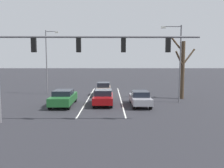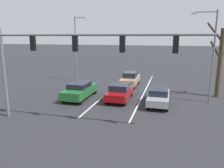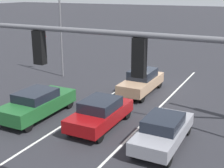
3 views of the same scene
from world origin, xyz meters
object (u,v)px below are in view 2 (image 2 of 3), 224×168
Objects in this scene: car_gray_leftlane_front at (159,96)px; car_maroon_midlane_front at (120,92)px; car_tan_midlane_second at (130,79)px; traffic_signal_gantry at (67,51)px; bare_tree_near at (220,60)px; car_darkgreen_rightlane_front at (80,90)px; street_lamp_left_shoulder at (211,51)px; street_lamp_right_shoulder at (77,45)px.

car_maroon_midlane_front is at bearing -7.93° from car_gray_leftlane_front.
car_maroon_midlane_front is 0.93× the size of car_tan_midlane_second.
bare_tree_near is (-10.83, -9.77, -1.28)m from traffic_signal_gantry.
car_darkgreen_rightlane_front is 12.09m from street_lamp_left_shoulder.
car_darkgreen_rightlane_front is at bearing 17.17° from bare_tree_near.
traffic_signal_gantry is at bearing 72.35° from car_maroon_midlane_front.
street_lamp_right_shoulder is 1.16× the size of bare_tree_near.
car_tan_midlane_second is 0.34× the size of traffic_signal_gantry.
car_darkgreen_rightlane_front is 0.61× the size of street_lamp_left_shoulder.
car_darkgreen_rightlane_front is at bearing 115.18° from street_lamp_right_shoulder.
street_lamp_left_shoulder reaches higher than traffic_signal_gantry.
bare_tree_near is at bearing -142.90° from car_gray_leftlane_front.
car_gray_leftlane_front is at bearing 119.19° from car_tan_midlane_second.
car_maroon_midlane_front is 11.01m from street_lamp_right_shoulder.
bare_tree_near is (-8.84, -3.52, 2.80)m from car_maroon_midlane_front.
street_lamp_left_shoulder is (-7.59, -1.18, 3.80)m from car_maroon_midlane_front.
street_lamp_right_shoulder is at bearing -64.82° from car_darkgreen_rightlane_front.
street_lamp_right_shoulder is 16.65m from bare_tree_near.
street_lamp_left_shoulder reaches higher than car_darkgreen_rightlane_front.
street_lamp_left_shoulder reaches higher than bare_tree_near.
bare_tree_near is (-9.00, 2.60, 2.74)m from car_tan_midlane_second.
street_lamp_right_shoulder reaches higher than car_maroon_midlane_front.
street_lamp_right_shoulder is (5.37, -13.45, -0.17)m from traffic_signal_gantry.
traffic_signal_gantry is 14.48m from street_lamp_right_shoulder.
car_maroon_midlane_front is 0.31× the size of traffic_signal_gantry.
bare_tree_near is (-16.20, 3.68, -1.11)m from street_lamp_right_shoulder.
traffic_signal_gantry reaches higher than car_maroon_midlane_front.
car_darkgreen_rightlane_front is at bearing 60.80° from car_tan_midlane_second.
car_gray_leftlane_front is 0.95× the size of car_tan_midlane_second.
traffic_signal_gantry is at bearing 46.19° from car_gray_leftlane_front.
bare_tree_near is at bearing -118.18° from street_lamp_left_shoulder.
car_tan_midlane_second reaches higher than car_maroon_midlane_front.
traffic_signal_gantry is 1.74× the size of street_lamp_left_shoulder.
traffic_signal_gantry reaches higher than car_gray_leftlane_front.
car_tan_midlane_second is at bearing -16.12° from bare_tree_near.
car_maroon_midlane_front is at bearing 8.84° from street_lamp_left_shoulder.
car_maroon_midlane_front reaches higher than car_gray_leftlane_front.
street_lamp_left_shoulder is at bearing 158.06° from street_lamp_right_shoulder.
car_tan_midlane_second is 9.76m from bare_tree_near.
car_darkgreen_rightlane_front is 7.36m from traffic_signal_gantry.
street_lamp_right_shoulder is at bearing -21.94° from street_lamp_left_shoulder.
car_darkgreen_rightlane_front is 0.68× the size of bare_tree_near.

